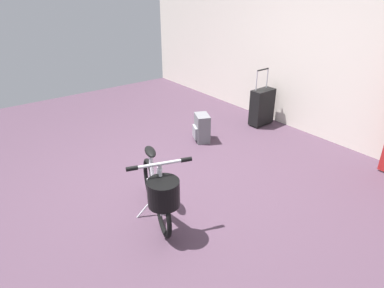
% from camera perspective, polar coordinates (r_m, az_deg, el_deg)
% --- Properties ---
extents(ground_plane, '(7.73, 7.73, 0.00)m').
position_cam_1_polar(ground_plane, '(3.44, -3.62, -8.86)').
color(ground_plane, '#473342').
extents(back_wall, '(7.73, 0.10, 3.05)m').
position_cam_1_polar(back_wall, '(4.69, 23.21, 18.75)').
color(back_wall, silver).
rests_on(back_wall, ground_plane).
extents(folding_bike_foreground, '(0.91, 0.51, 0.68)m').
position_cam_1_polar(folding_bike_foreground, '(2.91, -5.62, -8.00)').
color(folding_bike_foreground, black).
rests_on(folding_bike_foreground, ground_plane).
extents(rolling_suitcase, '(0.19, 0.36, 0.83)m').
position_cam_1_polar(rolling_suitcase, '(5.09, 11.71, 6.20)').
color(rolling_suitcase, black).
rests_on(rolling_suitcase, ground_plane).
extents(backpack_on_floor, '(0.31, 0.27, 0.37)m').
position_cam_1_polar(backpack_on_floor, '(4.51, 1.66, 2.71)').
color(backpack_on_floor, slate).
rests_on(backpack_on_floor, ground_plane).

